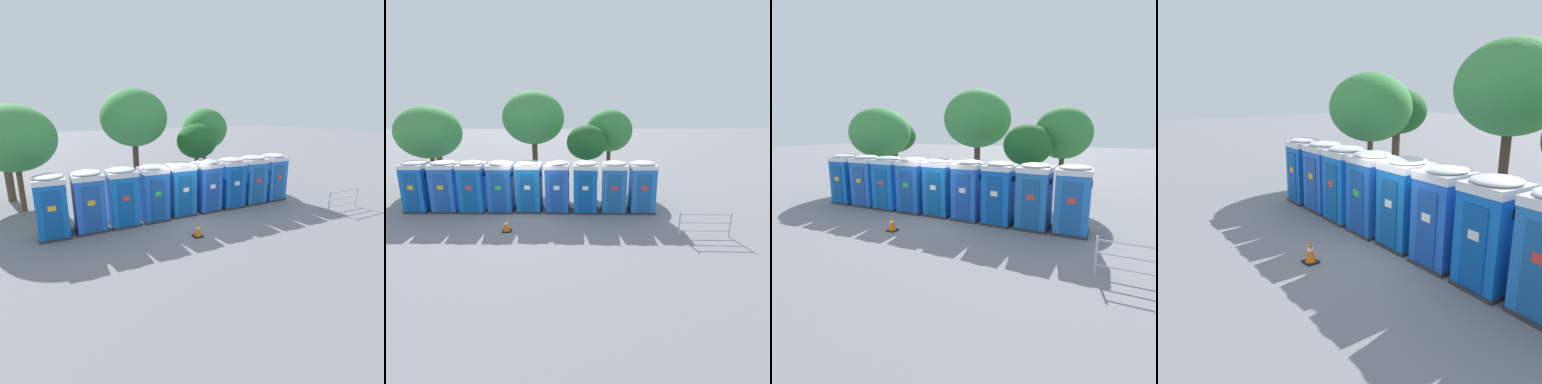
% 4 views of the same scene
% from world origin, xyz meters
% --- Properties ---
extents(ground_plane, '(120.00, 120.00, 0.00)m').
position_xyz_m(ground_plane, '(0.00, 0.00, 0.00)').
color(ground_plane, slate).
extents(portapotty_0, '(1.26, 1.28, 2.54)m').
position_xyz_m(portapotty_0, '(-5.56, 0.54, 1.28)').
color(portapotty_0, '#2D2D33').
rests_on(portapotty_0, ground).
extents(portapotty_1, '(1.27, 1.23, 2.54)m').
position_xyz_m(portapotty_1, '(-4.16, 0.52, 1.28)').
color(portapotty_1, '#2D2D33').
rests_on(portapotty_1, ground).
extents(portapotty_2, '(1.29, 1.26, 2.54)m').
position_xyz_m(portapotty_2, '(-2.77, 0.43, 1.28)').
color(portapotty_2, '#2D2D33').
rests_on(portapotty_2, ground).
extents(portapotty_3, '(1.22, 1.23, 2.54)m').
position_xyz_m(portapotty_3, '(-1.38, 0.37, 1.28)').
color(portapotty_3, '#2D2D33').
rests_on(portapotty_3, ground).
extents(portapotty_4, '(1.26, 1.26, 2.54)m').
position_xyz_m(portapotty_4, '(0.02, 0.38, 1.28)').
color(portapotty_4, '#2D2D33').
rests_on(portapotty_4, ground).
extents(portapotty_5, '(1.21, 1.25, 2.54)m').
position_xyz_m(portapotty_5, '(1.41, 0.29, 1.28)').
color(portapotty_5, '#2D2D33').
rests_on(portapotty_5, ground).
extents(portapotty_6, '(1.27, 1.29, 2.54)m').
position_xyz_m(portapotty_6, '(2.80, 0.19, 1.28)').
color(portapotty_6, '#2D2D33').
rests_on(portapotty_6, ground).
extents(portapotty_7, '(1.31, 1.29, 2.54)m').
position_xyz_m(portapotty_7, '(4.19, 0.14, 1.28)').
color(portapotty_7, '#2D2D33').
rests_on(portapotty_7, ground).
extents(portapotty_8, '(1.26, 1.23, 2.54)m').
position_xyz_m(portapotty_8, '(5.59, 0.12, 1.28)').
color(portapotty_8, '#2D2D33').
rests_on(portapotty_8, ground).
extents(street_tree_0, '(3.92, 3.92, 6.04)m').
position_xyz_m(street_tree_0, '(-0.27, 5.71, 4.36)').
color(street_tree_0, '#4C3826').
rests_on(street_tree_0, ground).
extents(street_tree_1, '(3.85, 3.85, 5.13)m').
position_xyz_m(street_tree_1, '(-6.53, 4.69, 3.55)').
color(street_tree_1, brown).
rests_on(street_tree_1, ground).
extents(street_tree_2, '(3.05, 3.05, 4.48)m').
position_xyz_m(street_tree_2, '(-7.06, 6.89, 3.28)').
color(street_tree_2, brown).
rests_on(street_tree_2, ground).
extents(street_tree_3, '(2.98, 2.98, 4.92)m').
position_xyz_m(street_tree_3, '(4.60, 5.61, 3.56)').
color(street_tree_3, '#4C3826').
rests_on(street_tree_3, ground).
extents(street_tree_4, '(2.45, 2.45, 4.04)m').
position_xyz_m(street_tree_4, '(3.07, 4.08, 2.98)').
color(street_tree_4, brown).
rests_on(street_tree_4, ground).
extents(traffic_cone, '(0.36, 0.36, 0.64)m').
position_xyz_m(traffic_cone, '(-0.65, -2.28, 0.31)').
color(traffic_cone, black).
rests_on(traffic_cone, ground).
extents(event_barrier, '(2.06, 0.19, 1.05)m').
position_xyz_m(event_barrier, '(7.40, -3.06, 0.57)').
color(event_barrier, '#B7B7BC').
rests_on(event_barrier, ground).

